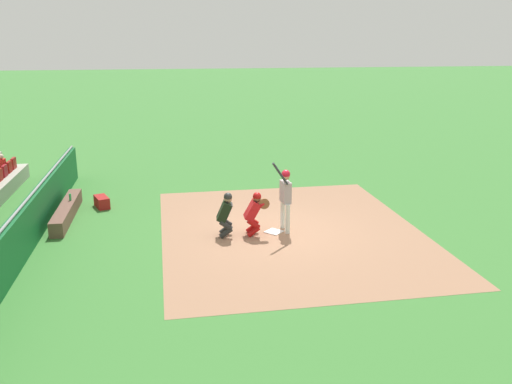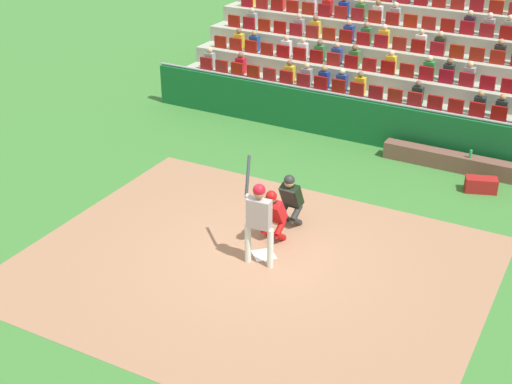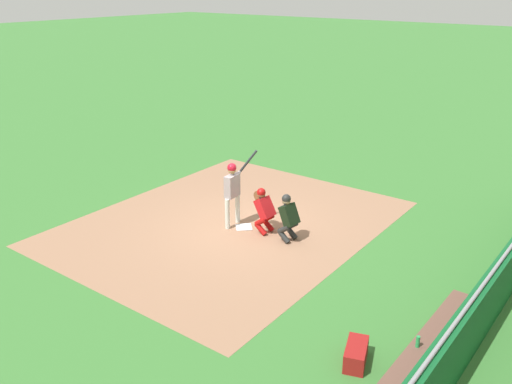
{
  "view_description": "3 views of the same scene",
  "coord_description": "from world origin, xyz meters",
  "px_view_note": "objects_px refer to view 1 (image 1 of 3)",
  "views": [
    {
      "loc": [
        14.54,
        -2.84,
        5.46
      ],
      "look_at": [
        0.05,
        -0.53,
        1.24
      ],
      "focal_mm": 38.35,
      "sensor_mm": 36.0,
      "label": 1
    },
    {
      "loc": [
        -6.01,
        11.11,
        7.93
      ],
      "look_at": [
        0.45,
        -0.47,
        1.16
      ],
      "focal_mm": 50.15,
      "sensor_mm": 36.0,
      "label": 2
    },
    {
      "loc": [
        -10.56,
        -8.59,
        6.36
      ],
      "look_at": [
        -0.22,
        -0.6,
        1.26
      ],
      "focal_mm": 38.08,
      "sensor_mm": 36.0,
      "label": 3
    }
  ],
  "objects_px": {
    "home_plate_marker": "(274,232)",
    "home_plate_umpire": "(226,212)",
    "water_bottle_on_bench": "(70,197)",
    "batter_at_plate": "(285,193)",
    "catcher_crouching": "(254,211)",
    "dugout_bench": "(67,211)",
    "equipment_duffel_bag": "(102,202)"
  },
  "relations": [
    {
      "from": "water_bottle_on_bench",
      "to": "batter_at_plate",
      "type": "bearing_deg",
      "value": 67.53
    },
    {
      "from": "home_plate_umpire",
      "to": "home_plate_marker",
      "type": "bearing_deg",
      "value": 94.19
    },
    {
      "from": "home_plate_marker",
      "to": "water_bottle_on_bench",
      "type": "bearing_deg",
      "value": -113.99
    },
    {
      "from": "batter_at_plate",
      "to": "dugout_bench",
      "type": "height_order",
      "value": "batter_at_plate"
    },
    {
      "from": "batter_at_plate",
      "to": "equipment_duffel_bag",
      "type": "relative_size",
      "value": 2.87
    },
    {
      "from": "batter_at_plate",
      "to": "catcher_crouching",
      "type": "xyz_separation_m",
      "value": [
        0.18,
        -0.92,
        -0.43
      ]
    },
    {
      "from": "home_plate_marker",
      "to": "home_plate_umpire",
      "type": "height_order",
      "value": "home_plate_umpire"
    },
    {
      "from": "batter_at_plate",
      "to": "water_bottle_on_bench",
      "type": "height_order",
      "value": "batter_at_plate"
    },
    {
      "from": "water_bottle_on_bench",
      "to": "home_plate_marker",
      "type": "bearing_deg",
      "value": 66.01
    },
    {
      "from": "home_plate_umpire",
      "to": "equipment_duffel_bag",
      "type": "height_order",
      "value": "home_plate_umpire"
    },
    {
      "from": "dugout_bench",
      "to": "water_bottle_on_bench",
      "type": "bearing_deg",
      "value": 172.81
    },
    {
      "from": "home_plate_umpire",
      "to": "dugout_bench",
      "type": "distance_m",
      "value": 5.27
    },
    {
      "from": "catcher_crouching",
      "to": "equipment_duffel_bag",
      "type": "distance_m",
      "value": 5.68
    },
    {
      "from": "home_plate_marker",
      "to": "equipment_duffel_bag",
      "type": "bearing_deg",
      "value": -121.94
    },
    {
      "from": "batter_at_plate",
      "to": "home_plate_marker",
      "type": "bearing_deg",
      "value": -80.65
    },
    {
      "from": "home_plate_umpire",
      "to": "equipment_duffel_bag",
      "type": "relative_size",
      "value": 1.72
    },
    {
      "from": "equipment_duffel_bag",
      "to": "dugout_bench",
      "type": "bearing_deg",
      "value": -64.21
    },
    {
      "from": "batter_at_plate",
      "to": "water_bottle_on_bench",
      "type": "xyz_separation_m",
      "value": [
        -2.64,
        -6.37,
        -0.59
      ]
    },
    {
      "from": "water_bottle_on_bench",
      "to": "equipment_duffel_bag",
      "type": "xyz_separation_m",
      "value": [
        -0.52,
        0.89,
        -0.36
      ]
    },
    {
      "from": "home_plate_marker",
      "to": "water_bottle_on_bench",
      "type": "distance_m",
      "value": 6.64
    },
    {
      "from": "catcher_crouching",
      "to": "home_plate_umpire",
      "type": "xyz_separation_m",
      "value": [
        -0.02,
        -0.81,
        -0.01
      ]
    },
    {
      "from": "batter_at_plate",
      "to": "catcher_crouching",
      "type": "relative_size",
      "value": 1.7
    },
    {
      "from": "home_plate_umpire",
      "to": "catcher_crouching",
      "type": "bearing_deg",
      "value": 88.66
    },
    {
      "from": "catcher_crouching",
      "to": "water_bottle_on_bench",
      "type": "bearing_deg",
      "value": -117.28
    },
    {
      "from": "home_plate_marker",
      "to": "equipment_duffel_bag",
      "type": "relative_size",
      "value": 0.59
    },
    {
      "from": "batter_at_plate",
      "to": "equipment_duffel_bag",
      "type": "distance_m",
      "value": 6.4
    },
    {
      "from": "dugout_bench",
      "to": "batter_at_plate",
      "type": "bearing_deg",
      "value": 71.27
    },
    {
      "from": "home_plate_marker",
      "to": "water_bottle_on_bench",
      "type": "relative_size",
      "value": 2.06
    },
    {
      "from": "home_plate_marker",
      "to": "batter_at_plate",
      "type": "relative_size",
      "value": 0.2
    },
    {
      "from": "catcher_crouching",
      "to": "equipment_duffel_bag",
      "type": "height_order",
      "value": "catcher_crouching"
    },
    {
      "from": "catcher_crouching",
      "to": "dugout_bench",
      "type": "xyz_separation_m",
      "value": [
        -2.36,
        -5.51,
        -0.49
      ]
    },
    {
      "from": "home_plate_marker",
      "to": "batter_at_plate",
      "type": "xyz_separation_m",
      "value": [
        -0.05,
        0.33,
        1.12
      ]
    }
  ]
}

